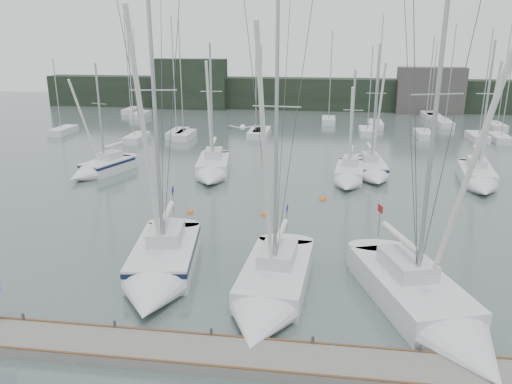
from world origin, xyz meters
The scene contains 18 objects.
ground centered at (0.00, 0.00, 0.00)m, with size 160.00×160.00×0.00m, color #4C5C59.
dock centered at (0.00, -5.00, 0.20)m, with size 24.00×2.00×0.40m, color #63635F.
far_treeline centered at (0.00, 62.00, 2.50)m, with size 90.00×4.00×5.00m, color black.
far_building_left centered at (-20.00, 60.00, 4.00)m, with size 12.00×3.00×8.00m, color black.
far_building_right centered at (18.00, 60.00, 3.50)m, with size 10.00×3.00×7.00m, color #45433F.
mast_forest centered at (0.47, 43.32, 0.49)m, with size 55.77×26.43×14.56m.
sailboat_near_left centered at (-5.67, 0.68, 0.64)m, with size 4.36×9.62×15.67m.
sailboat_near_center centered at (-0.08, -0.89, 0.53)m, with size 3.63×9.71×14.99m.
sailboat_near_right centered at (6.99, -1.63, 0.61)m, with size 6.25×10.65×16.10m.
sailboat_mid_a centered at (-17.29, 18.95, 0.56)m, with size 4.44×7.15×10.21m.
sailboat_mid_b centered at (-7.32, 19.72, 0.59)m, with size 3.77×8.60×11.97m.
sailboat_mid_c centered at (4.27, 19.54, 0.53)m, with size 2.96×7.51×9.77m.
sailboat_mid_d centered at (6.34, 21.47, 0.56)m, with size 2.89×7.25×11.83m.
sailboat_mid_e centered at (14.61, 19.95, 0.57)m, with size 3.54×8.37×12.17m.
buoy_a centered at (-1.67, 10.95, 0.00)m, with size 0.51×0.51×0.51m, color orange.
buoy_b centered at (2.18, 14.84, 0.00)m, with size 0.56×0.56×0.56m, color orange.
buoy_c centered at (-6.85, 10.73, 0.00)m, with size 0.47×0.47×0.47m, color orange.
seagull centered at (-1.15, -1.20, 8.20)m, with size 1.10×0.50×0.22m.
Camera 1 is at (2.10, -20.75, 11.75)m, focal length 35.00 mm.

